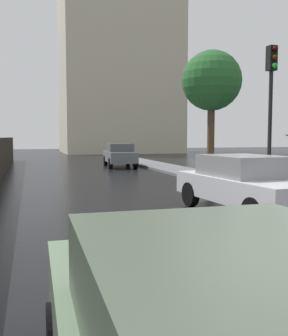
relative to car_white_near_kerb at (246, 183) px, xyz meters
name	(u,v)px	position (x,y,z in m)	size (l,w,h in m)	color
ground	(284,300)	(-2.40, -4.85, -0.77)	(120.00, 120.00, 0.00)	black
car_white_near_kerb	(246,183)	(0.00, 0.00, 0.00)	(2.20, 4.51, 1.48)	silver
car_grey_far_ahead	(120,155)	(0.31, 15.84, 0.03)	(2.04, 4.35, 1.52)	slate
traffic_light	(271,93)	(1.90, 1.80, 2.54)	(0.26, 0.39, 4.59)	black
street_tree_near	(212,82)	(4.15, 10.48, 4.14)	(3.21, 3.21, 6.56)	#4C3823
distant_tower	(118,38)	(5.55, 39.61, 13.49)	(13.88, 11.90, 28.52)	beige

